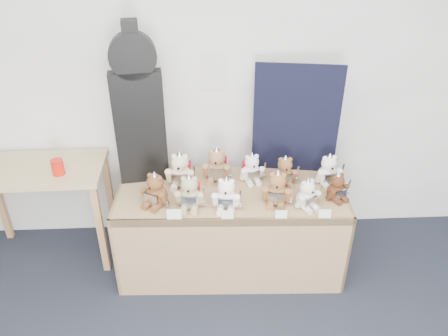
{
  "coord_description": "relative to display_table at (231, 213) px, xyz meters",
  "views": [
    {
      "loc": [
        -0.02,
        -0.73,
        2.51
      ],
      "look_at": [
        0.12,
        1.88,
        0.97
      ],
      "focal_mm": 35.0,
      "sensor_mm": 36.0,
      "label": 1
    }
  ],
  "objects": [
    {
      "name": "room_shell",
      "position": [
        -0.1,
        0.58,
        0.9
      ],
      "size": [
        6.0,
        6.0,
        6.0
      ],
      "color": "silver",
      "rests_on": "floor"
    },
    {
      "name": "display_table",
      "position": [
        0.0,
        0.0,
        0.0
      ],
      "size": [
        1.73,
        0.77,
        0.71
      ],
      "rotation": [
        0.0,
        0.0,
        -0.04
      ],
      "color": "#917149",
      "rests_on": "floor"
    },
    {
      "name": "side_table",
      "position": [
        -1.47,
        0.27,
        0.15
      ],
      "size": [
        1.02,
        0.58,
        0.84
      ],
      "rotation": [
        0.0,
        0.0,
        0.03
      ],
      "color": "#A38658",
      "rests_on": "floor"
    },
    {
      "name": "guitar_case",
      "position": [
        -0.65,
        0.28,
        0.74
      ],
      "size": [
        0.38,
        0.15,
        1.2
      ],
      "rotation": [
        0.0,
        0.0,
        0.13
      ],
      "color": "black",
      "rests_on": "display_table"
    },
    {
      "name": "navy_board",
      "position": [
        0.51,
        0.37,
        0.59
      ],
      "size": [
        0.65,
        0.13,
        0.87
      ],
      "primitive_type": "cube",
      "rotation": [
        0.0,
        0.0,
        -0.17
      ],
      "color": "black",
      "rests_on": "display_table"
    },
    {
      "name": "red_cup",
      "position": [
        -1.26,
        0.17,
        0.34
      ],
      "size": [
        0.09,
        0.09,
        0.12
      ],
      "primitive_type": "cylinder",
      "color": "red",
      "rests_on": "side_table"
    },
    {
      "name": "teddy_front_far_left",
      "position": [
        -0.54,
        -0.07,
        0.27
      ],
      "size": [
        0.23,
        0.23,
        0.28
      ],
      "rotation": [
        0.0,
        0.0,
        -0.51
      ],
      "color": "brown",
      "rests_on": "display_table"
    },
    {
      "name": "teddy_front_left",
      "position": [
        -0.3,
        -0.11,
        0.26
      ],
      "size": [
        0.23,
        0.2,
        0.28
      ],
      "rotation": [
        0.0,
        0.0,
        -0.1
      ],
      "color": "tan",
      "rests_on": "display_table"
    },
    {
      "name": "teddy_front_centre",
      "position": [
        -0.04,
        -0.15,
        0.26
      ],
      "size": [
        0.22,
        0.19,
        0.27
      ],
      "rotation": [
        0.0,
        0.0,
        -0.14
      ],
      "color": "white",
      "rests_on": "display_table"
    },
    {
      "name": "teddy_front_right",
      "position": [
        0.32,
        -0.1,
        0.27
      ],
      "size": [
        0.23,
        0.21,
        0.29
      ],
      "rotation": [
        0.0,
        0.0,
        -0.21
      ],
      "color": "brown",
      "rests_on": "display_table"
    },
    {
      "name": "teddy_front_far_right",
      "position": [
        0.52,
        -0.16,
        0.25
      ],
      "size": [
        0.21,
        0.2,
        0.25
      ],
      "rotation": [
        0.0,
        0.0,
        0.45
      ],
      "color": "silver",
      "rests_on": "display_table"
    },
    {
      "name": "teddy_front_end",
      "position": [
        0.76,
        -0.07,
        0.25
      ],
      "size": [
        0.19,
        0.19,
        0.23
      ],
      "rotation": [
        0.0,
        0.0,
        0.47
      ],
      "color": "#522E1C",
      "rests_on": "display_table"
    },
    {
      "name": "teddy_back_left",
      "position": [
        -0.37,
        0.17,
        0.27
      ],
      "size": [
        0.25,
        0.22,
        0.3
      ],
      "rotation": [
        0.0,
        0.0,
        -0.12
      ],
      "color": "beige",
      "rests_on": "display_table"
    },
    {
      "name": "teddy_back_centre_left",
      "position": [
        -0.1,
        0.24,
        0.27
      ],
      "size": [
        0.24,
        0.22,
        0.3
      ],
      "rotation": [
        0.0,
        0.0,
        -0.16
      ],
      "color": "#9E764F",
      "rests_on": "display_table"
    },
    {
      "name": "teddy_back_centre_right",
      "position": [
        0.17,
        0.21,
        0.25
      ],
      "size": [
        0.21,
        0.19,
        0.26
      ],
      "rotation": [
        0.0,
        0.0,
        0.17
      ],
      "color": "white",
      "rests_on": "display_table"
    },
    {
      "name": "teddy_back_right",
      "position": [
        0.42,
        0.15,
        0.26
      ],
      "size": [
        0.21,
        0.17,
        0.26
      ],
      "rotation": [
        0.0,
        0.0,
        0.04
      ],
      "color": "brown",
      "rests_on": "display_table"
    },
    {
      "name": "teddy_back_end",
      "position": [
        0.74,
        0.14,
        0.26
      ],
      "size": [
        0.23,
        0.19,
        0.27
      ],
      "rotation": [
        0.0,
        0.0,
        0.16
      ],
      "color": "white",
      "rests_on": "display_table"
    },
    {
      "name": "entry_card_a",
      "position": [
        -0.4,
        -0.25,
        0.19
      ],
      "size": [
        0.1,
        0.03,
        0.07
      ],
      "primitive_type": "cube",
      "rotation": [
        -0.24,
        0.0,
        -0.04
      ],
      "color": "silver",
      "rests_on": "display_table"
    },
    {
      "name": "entry_card_b",
      "position": [
        -0.04,
        -0.27,
        0.18
      ],
      "size": [
        0.08,
        0.02,
        0.06
      ],
      "primitive_type": "cube",
      "rotation": [
        -0.24,
        0.0,
        -0.04
      ],
      "color": "silver",
      "rests_on": "display_table"
    },
    {
      "name": "entry_card_c",
      "position": [
        0.32,
        -0.28,
        0.18
      ],
      "size": [
        0.08,
        0.02,
        0.06
      ],
      "primitive_type": "cube",
      "rotation": [
        -0.24,
        0.0,
        -0.04
      ],
      "color": "silver",
      "rests_on": "display_table"
    },
    {
      "name": "entry_card_d",
      "position": [
        0.62,
        -0.29,
        0.19
      ],
      "size": [
        0.09,
        0.02,
        0.06
      ],
      "primitive_type": "cube",
      "rotation": [
        -0.24,
        0.0,
        -0.04
      ],
      "color": "silver",
      "rests_on": "display_table"
    }
  ]
}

